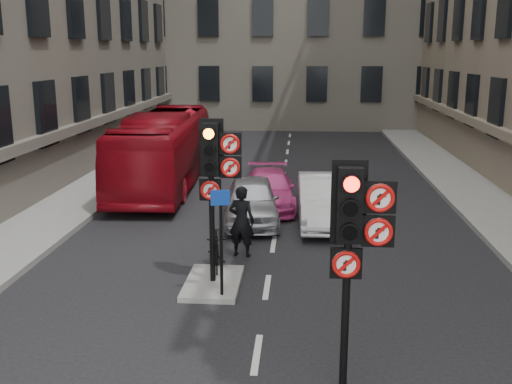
# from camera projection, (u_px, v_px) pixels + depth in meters

# --- Properties ---
(pavement_left) EXTENTS (3.00, 50.00, 0.16)m
(pavement_left) POSITION_uv_depth(u_px,v_px,m) (69.00, 200.00, 20.50)
(pavement_left) COLOR gray
(pavement_left) RESTS_ON ground
(pavement_right) EXTENTS (3.00, 50.00, 0.16)m
(pavement_right) POSITION_uv_depth(u_px,v_px,m) (500.00, 208.00, 19.44)
(pavement_right) COLOR gray
(pavement_right) RESTS_ON ground
(centre_island) EXTENTS (1.20, 2.00, 0.12)m
(centre_island) POSITION_uv_depth(u_px,v_px,m) (213.00, 283.00, 13.27)
(centre_island) COLOR gray
(centre_island) RESTS_ON ground
(signal_near) EXTENTS (0.91, 0.40, 3.58)m
(signal_near) POSITION_uv_depth(u_px,v_px,m) (355.00, 229.00, 8.60)
(signal_near) COLOR black
(signal_near) RESTS_ON ground
(signal_far) EXTENTS (0.91, 0.40, 3.58)m
(signal_far) POSITION_uv_depth(u_px,v_px,m) (215.00, 166.00, 12.65)
(signal_far) COLOR black
(signal_far) RESTS_ON centre_island
(car_silver) EXTENTS (1.94, 4.09, 1.35)m
(car_silver) POSITION_uv_depth(u_px,v_px,m) (252.00, 200.00, 18.05)
(car_silver) COLOR #B3B6BC
(car_silver) RESTS_ON ground
(car_white) EXTENTS (1.67, 4.40, 1.43)m
(car_white) POSITION_uv_depth(u_px,v_px,m) (324.00, 200.00, 17.92)
(car_white) COLOR silver
(car_white) RESTS_ON ground
(car_pink) EXTENTS (1.97, 4.20, 1.19)m
(car_pink) POSITION_uv_depth(u_px,v_px,m) (269.00, 189.00, 19.80)
(car_pink) COLOR #E14294
(car_pink) RESTS_ON ground
(bus_red) EXTENTS (2.83, 10.18, 2.81)m
(bus_red) POSITION_uv_depth(u_px,v_px,m) (164.00, 150.00, 22.72)
(bus_red) COLOR maroon
(bus_red) RESTS_ON ground
(motorcycle) EXTENTS (0.65, 1.58, 0.92)m
(motorcycle) POSITION_uv_depth(u_px,v_px,m) (217.00, 251.00, 14.16)
(motorcycle) COLOR black
(motorcycle) RESTS_ON ground
(motorcyclist) EXTENTS (0.74, 0.56, 1.83)m
(motorcyclist) POSITION_uv_depth(u_px,v_px,m) (241.00, 221.00, 15.00)
(motorcyclist) COLOR black
(motorcyclist) RESTS_ON ground
(info_sign) EXTENTS (0.39, 0.15, 2.25)m
(info_sign) POSITION_uv_depth(u_px,v_px,m) (221.00, 228.00, 12.14)
(info_sign) COLOR black
(info_sign) RESTS_ON centre_island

